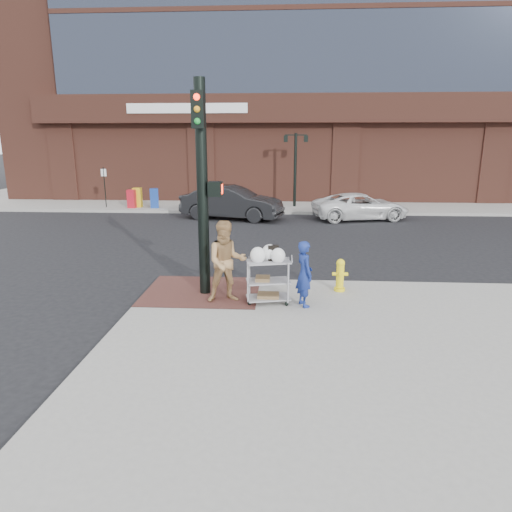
# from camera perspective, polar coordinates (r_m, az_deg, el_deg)

# --- Properties ---
(ground) EXTENTS (220.00, 220.00, 0.00)m
(ground) POSITION_cam_1_polar(r_m,az_deg,el_deg) (10.59, -4.37, -6.81)
(ground) COLOR black
(ground) RESTS_ON ground
(sidewalk_far) EXTENTS (65.00, 36.00, 0.15)m
(sidewalk_far) POSITION_cam_1_polar(r_m,az_deg,el_deg) (43.39, 18.54, 8.69)
(sidewalk_far) COLOR gray
(sidewalk_far) RESTS_ON ground
(brick_curb_ramp) EXTENTS (2.80, 2.40, 0.01)m
(brick_curb_ramp) POSITION_cam_1_polar(r_m,az_deg,el_deg) (11.46, -6.75, -4.37)
(brick_curb_ramp) COLOR #4A2522
(brick_curb_ramp) RESTS_ON sidewalk_near
(bank_building) EXTENTS (42.00, 26.00, 28.00)m
(bank_building) POSITION_cam_1_polar(r_m,az_deg,el_deg) (42.22, 9.43, 28.36)
(bank_building) COLOR brown
(bank_building) RESTS_ON sidewalk_far
(lamp_post) EXTENTS (1.32, 0.22, 4.00)m
(lamp_post) POSITION_cam_1_polar(r_m,az_deg,el_deg) (25.81, 4.94, 11.65)
(lamp_post) COLOR black
(lamp_post) RESTS_ON sidewalk_far
(parking_sign) EXTENTS (0.05, 0.05, 2.20)m
(parking_sign) POSITION_cam_1_polar(r_m,az_deg,el_deg) (26.80, -18.38, 8.15)
(parking_sign) COLOR black
(parking_sign) RESTS_ON sidewalk_far
(traffic_signal_pole) EXTENTS (0.61, 0.51, 5.00)m
(traffic_signal_pole) POSITION_cam_1_polar(r_m,az_deg,el_deg) (10.76, -6.64, 9.01)
(traffic_signal_pole) COLOR black
(traffic_signal_pole) RESTS_ON sidewalk_near
(woman_blue) EXTENTS (0.53, 0.64, 1.50)m
(woman_blue) POSITION_cam_1_polar(r_m,az_deg,el_deg) (10.26, 6.07, -2.22)
(woman_blue) COLOR navy
(woman_blue) RESTS_ON sidewalk_near
(pedestrian_tan) EXTENTS (1.07, 0.93, 1.90)m
(pedestrian_tan) POSITION_cam_1_polar(r_m,az_deg,el_deg) (10.47, -3.69, -0.71)
(pedestrian_tan) COLOR #A77E4E
(pedestrian_tan) RESTS_ON sidewalk_near
(sedan_dark) EXTENTS (5.22, 2.91, 1.63)m
(sedan_dark) POSITION_cam_1_polar(r_m,az_deg,el_deg) (22.49, -3.04, 6.68)
(sedan_dark) COLOR black
(sedan_dark) RESTS_ON ground
(minivan_white) EXTENTS (4.97, 3.06, 1.29)m
(minivan_white) POSITION_cam_1_polar(r_m,az_deg,el_deg) (22.95, 12.93, 6.06)
(minivan_white) COLOR white
(minivan_white) RESTS_ON ground
(utility_cart) EXTENTS (1.07, 0.74, 1.35)m
(utility_cart) POSITION_cam_1_polar(r_m,az_deg,el_deg) (10.44, 1.56, -2.65)
(utility_cart) COLOR #939297
(utility_cart) RESTS_ON sidewalk_near
(fire_hydrant) EXTENTS (0.39, 0.27, 0.82)m
(fire_hydrant) POSITION_cam_1_polar(r_m,az_deg,el_deg) (11.49, 10.47, -2.31)
(fire_hydrant) COLOR yellow
(fire_hydrant) RESTS_ON sidewalk_near
(newsbox_red) EXTENTS (0.45, 0.41, 1.00)m
(newsbox_red) POSITION_cam_1_polar(r_m,az_deg,el_deg) (26.17, -15.27, 6.91)
(newsbox_red) COLOR #B11422
(newsbox_red) RESTS_ON sidewalk_far
(newsbox_yellow) EXTENTS (0.47, 0.43, 1.06)m
(newsbox_yellow) POSITION_cam_1_polar(r_m,az_deg,el_deg) (26.41, -14.59, 7.09)
(newsbox_yellow) COLOR gold
(newsbox_yellow) RESTS_ON sidewalk_far
(newsbox_blue) EXTENTS (0.53, 0.50, 1.06)m
(newsbox_blue) POSITION_cam_1_polar(r_m,az_deg,el_deg) (25.90, -12.59, 7.07)
(newsbox_blue) COLOR navy
(newsbox_blue) RESTS_ON sidewalk_far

